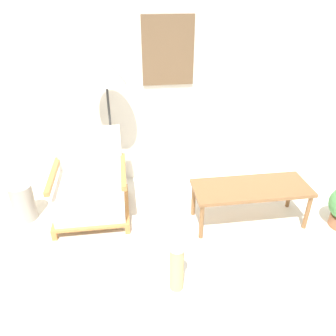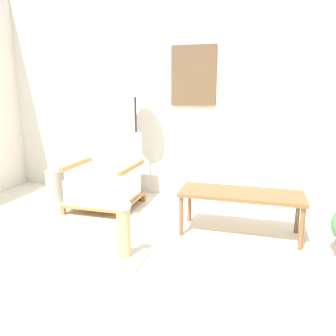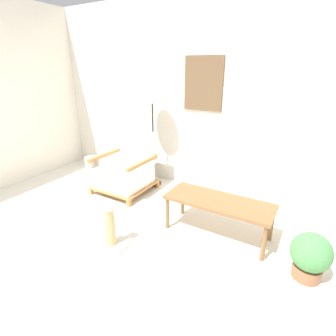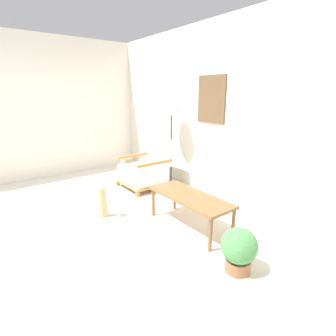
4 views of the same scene
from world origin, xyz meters
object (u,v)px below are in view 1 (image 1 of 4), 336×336
vase (23,202)px  scratching_post (177,274)px  armchair (91,189)px  coffee_table (251,191)px  floor_lamp (106,76)px

vase → scratching_post: 1.83m
vase → armchair: bearing=-0.0°
coffee_table → vase: coffee_table is taller
scratching_post → armchair: bearing=122.3°
floor_lamp → coffee_table: floor_lamp is taller
armchair → floor_lamp: (0.24, 0.39, 1.07)m
armchair → coffee_table: size_ratio=0.75×
armchair → coffee_table: bearing=-13.0°
floor_lamp → scratching_post: (0.48, -1.54, -1.20)m
vase → scratching_post: (1.43, -1.15, -0.03)m
armchair → scratching_post: (0.72, -1.15, -0.13)m
armchair → scratching_post: bearing=-57.7°
armchair → vase: size_ratio=2.16×
coffee_table → floor_lamp: bearing=150.7°
armchair → floor_lamp: floor_lamp is taller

